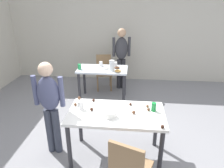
{
  "coord_description": "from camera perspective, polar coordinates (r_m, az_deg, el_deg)",
  "views": [
    {
      "loc": [
        0.24,
        -2.54,
        2.18
      ],
      "look_at": [
        -0.06,
        0.54,
        0.9
      ],
      "focal_mm": 32.91,
      "sensor_mm": 36.0,
      "label": 1
    }
  ],
  "objects": [
    {
      "name": "cake_ball_6",
      "position": [
        3.21,
        -9.12,
        -3.82
      ],
      "size": [
        0.04,
        0.04,
        0.04
      ],
      "primitive_type": "sphere",
      "color": "brown",
      "rests_on": "dining_table_near"
    },
    {
      "name": "cake_ball_7",
      "position": [
        3.01,
        5.15,
        -5.61
      ],
      "size": [
        0.04,
        0.04,
        0.04
      ],
      "primitive_type": "sphere",
      "color": "#3D2319",
      "rests_on": "dining_table_near"
    },
    {
      "name": "donut_far_1",
      "position": [
        4.38,
        1.64,
        3.66
      ],
      "size": [
        0.13,
        0.13,
        0.04
      ],
      "primitive_type": "torus",
      "color": "gold",
      "rests_on": "dining_table_far"
    },
    {
      "name": "cup_far_2",
      "position": [
        4.72,
        0.92,
        5.53
      ],
      "size": [
        0.09,
        0.09,
        0.11
      ],
      "primitive_type": "cylinder",
      "color": "white",
      "rests_on": "dining_table_far"
    },
    {
      "name": "donut_far_2",
      "position": [
        4.55,
        -1.74,
        4.41
      ],
      "size": [
        0.13,
        0.13,
        0.04
      ],
      "primitive_type": "torus",
      "color": "white",
      "rests_on": "dining_table_far"
    },
    {
      "name": "cake_ball_0",
      "position": [
        2.99,
        9.83,
        -6.05
      ],
      "size": [
        0.04,
        0.04,
        0.04
      ],
      "primitive_type": "sphere",
      "color": "brown",
      "rests_on": "dining_table_near"
    },
    {
      "name": "cake_ball_1",
      "position": [
        2.8,
        6.04,
        -7.83
      ],
      "size": [
        0.05,
        0.05,
        0.05
      ],
      "primitive_type": "sphere",
      "color": "brown",
      "rests_on": "dining_table_near"
    },
    {
      "name": "cake_ball_4",
      "position": [
        2.57,
        13.85,
        -11.44
      ],
      "size": [
        0.05,
        0.05,
        0.05
      ],
      "primitive_type": "sphere",
      "color": "#3D2319",
      "rests_on": "dining_table_near"
    },
    {
      "name": "ground_plane",
      "position": [
        3.36,
        0.15,
        -18.02
      ],
      "size": [
        6.4,
        6.4,
        0.0
      ],
      "primitive_type": "plane",
      "color": "gray"
    },
    {
      "name": "chair_near_table",
      "position": [
        2.4,
        4.76,
        -22.29
      ],
      "size": [
        0.52,
        0.52,
        0.87
      ],
      "color": "olive",
      "rests_on": "ground_plane"
    },
    {
      "name": "person_adult_far",
      "position": [
        5.17,
        2.62,
        8.44
      ],
      "size": [
        0.46,
        0.25,
        1.54
      ],
      "color": "#28282D",
      "rests_on": "ground_plane"
    },
    {
      "name": "cup_far_0",
      "position": [
        4.76,
        -3.12,
        5.64
      ],
      "size": [
        0.08,
        0.08,
        0.11
      ],
      "primitive_type": "cylinder",
      "color": "white",
      "rests_on": "dining_table_far"
    },
    {
      "name": "cake_ball_2",
      "position": [
        2.87,
        -5.7,
        -7.0
      ],
      "size": [
        0.05,
        0.05,
        0.05
      ],
      "primitive_type": "sphere",
      "color": "#3D2319",
      "rests_on": "dining_table_near"
    },
    {
      "name": "chair_far_table",
      "position": [
        5.31,
        -2.27,
        3.98
      ],
      "size": [
        0.46,
        0.46,
        0.87
      ],
      "color": "olive",
      "rests_on": "ground_plane"
    },
    {
      "name": "fork_near",
      "position": [
        3.0,
        -2.95,
        -6.02
      ],
      "size": [
        0.17,
        0.02,
        0.01
      ],
      "primitive_type": "cube",
      "color": "silver",
      "rests_on": "dining_table_near"
    },
    {
      "name": "cup_near_0",
      "position": [
        2.92,
        -8.71,
        -5.81
      ],
      "size": [
        0.08,
        0.08,
        0.12
      ],
      "primitive_type": "cylinder",
      "color": "white",
      "rests_on": "dining_table_near"
    },
    {
      "name": "dining_table_far",
      "position": [
        4.63,
        -2.6,
        2.89
      ],
      "size": [
        1.1,
        0.62,
        0.75
      ],
      "color": "silver",
      "rests_on": "ground_plane"
    },
    {
      "name": "person_girl_near",
      "position": [
        3.02,
        -16.95,
        -4.78
      ],
      "size": [
        0.45,
        0.21,
        1.43
      ],
      "color": "#383D4C",
      "rests_on": "ground_plane"
    },
    {
      "name": "cup_far_1",
      "position": [
        4.58,
        -9.03,
        4.79
      ],
      "size": [
        0.08,
        0.08,
        0.12
      ],
      "primitive_type": "cylinder",
      "color": "green",
      "rests_on": "dining_table_far"
    },
    {
      "name": "cake_ball_5",
      "position": [
        3.12,
        -5.15,
        -4.47
      ],
      "size": [
        0.04,
        0.04,
        0.04
      ],
      "primitive_type": "sphere",
      "color": "#3D2319",
      "rests_on": "dining_table_near"
    },
    {
      "name": "soda_can",
      "position": [
        2.9,
        11.52,
        -6.25
      ],
      "size": [
        0.07,
        0.07,
        0.12
      ],
      "primitive_type": "cylinder",
      "color": "#198438",
      "rests_on": "dining_table_near"
    },
    {
      "name": "mixing_bowl",
      "position": [
        2.72,
        -0.54,
        -8.35
      ],
      "size": [
        0.17,
        0.17,
        0.08
      ],
      "primitive_type": "cylinder",
      "color": "white",
      "rests_on": "dining_table_near"
    },
    {
      "name": "wall_back",
      "position": [
        5.81,
        3.27,
        13.74
      ],
      "size": [
        6.4,
        0.1,
        2.6
      ],
      "primitive_type": "cube",
      "color": "beige",
      "rests_on": "ground_plane"
    },
    {
      "name": "cake_ball_8",
      "position": [
        2.83,
        -0.69,
        -7.31
      ],
      "size": [
        0.05,
        0.05,
        0.05
      ],
      "primitive_type": "sphere",
      "color": "brown",
      "rests_on": "dining_table_near"
    },
    {
      "name": "cake_ball_3",
      "position": [
        2.9,
        10.11,
        -6.99
      ],
      "size": [
        0.04,
        0.04,
        0.04
      ],
      "primitive_type": "sphere",
      "color": "brown",
      "rests_on": "dining_table_near"
    },
    {
      "name": "dining_table_near",
      "position": [
        2.89,
        1.13,
        -9.54
      ],
      "size": [
        1.32,
        0.73,
        0.75
      ],
      "color": "white",
      "rests_on": "ground_plane"
    },
    {
      "name": "donut_far_0",
      "position": [
        4.6,
        1.36,
        4.57
      ],
      "size": [
        0.12,
        0.12,
        0.03
      ],
      "primitive_type": "torus",
      "color": "brown",
      "rests_on": "dining_table_far"
    },
    {
      "name": "pitcher_far",
      "position": [
        4.42,
        -0.04,
        5.17
      ],
      "size": [
        0.11,
        0.11,
        0.23
      ],
      "primitive_type": "cylinder",
      "color": "white",
      "rests_on": "dining_table_far"
    },
    {
      "name": "cake_ball_9",
      "position": [
        3.03,
        -10.14,
        -5.6
      ],
      "size": [
        0.04,
        0.04,
        0.04
      ],
      "primitive_type": "sphere",
      "color": "brown",
      "rests_on": "dining_table_near"
    }
  ]
}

